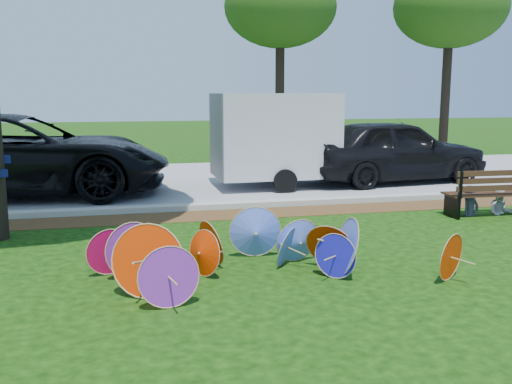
# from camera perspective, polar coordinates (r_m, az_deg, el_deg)

# --- Properties ---
(ground) EXTENTS (90.00, 90.00, 0.00)m
(ground) POSITION_cam_1_polar(r_m,az_deg,el_deg) (7.37, -0.28, -9.68)
(ground) COLOR black
(ground) RESTS_ON ground
(mulch_strip) EXTENTS (90.00, 1.00, 0.01)m
(mulch_strip) POSITION_cam_1_polar(r_m,az_deg,el_deg) (11.65, -5.19, -2.38)
(mulch_strip) COLOR #472D16
(mulch_strip) RESTS_ON ground
(curb) EXTENTS (90.00, 0.30, 0.12)m
(curb) POSITION_cam_1_polar(r_m,az_deg,el_deg) (12.31, -5.64, -1.45)
(curb) COLOR #B7B5AD
(curb) RESTS_ON ground
(street) EXTENTS (90.00, 8.00, 0.01)m
(street) POSITION_cam_1_polar(r_m,az_deg,el_deg) (16.39, -7.53, 1.14)
(street) COLOR gray
(street) RESTS_ON ground
(parasol_pile) EXTENTS (5.05, 2.02, 0.94)m
(parasol_pile) POSITION_cam_1_polar(r_m,az_deg,el_deg) (7.77, -1.24, -5.75)
(parasol_pile) COLOR red
(parasol_pile) RESTS_ON ground
(black_van) EXTENTS (7.31, 3.75, 1.97)m
(black_van) POSITION_cam_1_polar(r_m,az_deg,el_deg) (14.86, -22.58, 3.39)
(black_van) COLOR black
(black_van) RESTS_ON ground
(dark_pickup) EXTENTS (5.43, 2.67, 1.78)m
(dark_pickup) POSITION_cam_1_polar(r_m,az_deg,el_deg) (16.34, 13.56, 4.06)
(dark_pickup) COLOR black
(dark_pickup) RESTS_ON ground
(cargo_trailer) EXTENTS (3.09, 1.97, 2.76)m
(cargo_trailer) POSITION_cam_1_polar(r_m,az_deg,el_deg) (15.05, 1.91, 5.72)
(cargo_trailer) COLOR silver
(cargo_trailer) RESTS_ON ground
(park_bench) EXTENTS (1.85, 0.77, 0.95)m
(park_bench) POSITION_cam_1_polar(r_m,az_deg,el_deg) (12.54, 22.20, -0.01)
(park_bench) COLOR black
(park_bench) RESTS_ON ground
(person_left) EXTENTS (0.50, 0.41, 1.19)m
(person_left) POSITION_cam_1_polar(r_m,az_deg,el_deg) (12.36, 20.78, 0.52)
(person_left) COLOR #3C3F51
(person_left) RESTS_ON ground
(person_right) EXTENTS (0.61, 0.56, 1.02)m
(person_right) POSITION_cam_1_polar(r_m,az_deg,el_deg) (12.78, 23.37, 0.24)
(person_right) COLOR silver
(person_right) RESTS_ON ground
(bg_trees) EXTENTS (24.13, 5.83, 7.40)m
(bg_trees) POSITION_cam_1_polar(r_m,az_deg,el_deg) (22.22, -2.98, 18.39)
(bg_trees) COLOR black
(bg_trees) RESTS_ON ground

